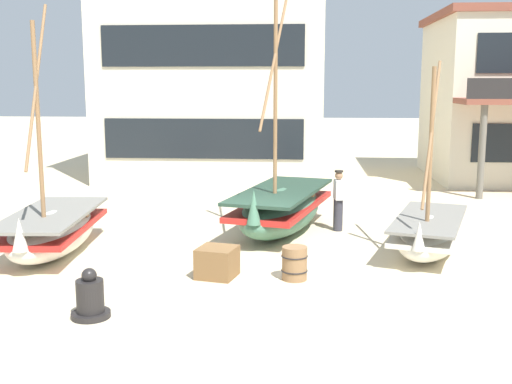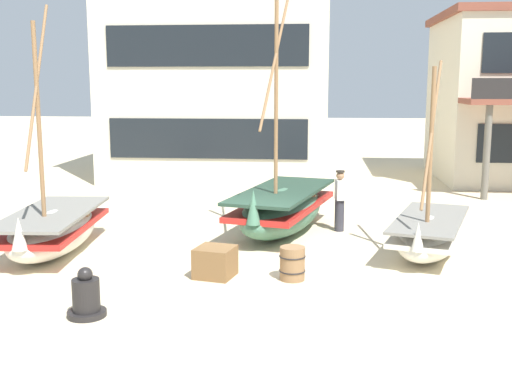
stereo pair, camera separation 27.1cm
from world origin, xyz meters
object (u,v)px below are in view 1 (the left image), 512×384
Objects in this scene: fishing_boat_centre_large at (52,230)px; fishing_boat_far_right at (281,208)px; fisherman_by_hull at (338,201)px; capstan_winch at (90,299)px; wooden_barrel at (294,263)px; cargo_crate at (217,262)px; fishing_boat_near_left at (429,233)px; harbor_building_main at (215,51)px.

fishing_boat_far_right is at bearing 25.52° from fishing_boat_centre_large.
capstan_winch is (-4.62, -6.91, -0.49)m from fisherman_by_hull.
fisherman_by_hull is at bearing 75.98° from wooden_barrel.
cargo_crate is (-2.74, -4.44, -0.51)m from fisherman_by_hull.
fishing_boat_near_left is 4.05m from fishing_boat_far_right.
fishing_boat_centre_large is 6.54× the size of capstan_winch.
fisherman_by_hull is 4.65m from wooden_barrel.
fisherman_by_hull is 2.20× the size of cargo_crate.
fishing_boat_near_left is 0.68× the size of fishing_boat_far_right.
fishing_boat_far_right is (-3.61, 1.84, 0.17)m from fishing_boat_near_left.
wooden_barrel is (5.81, -1.59, -0.22)m from fishing_boat_centre_large.
wooden_barrel is at bearing -75.77° from harbor_building_main.
harbor_building_main reaches higher than fishing_boat_near_left.
harbor_building_main is at bearing 119.19° from fishing_boat_near_left.
fishing_boat_near_left is 5.96× the size of cargo_crate.
harbor_building_main is at bearing 80.83° from fishing_boat_centre_large.
fishing_boat_centre_large is at bearing 164.73° from wooden_barrel.
fishing_boat_centre_large is at bearing -157.27° from fisherman_by_hull.
capstan_winch is (-3.06, -6.57, -0.33)m from fishing_boat_far_right.
fishing_boat_far_right is at bearing 96.05° from wooden_barrel.
capstan_winch is at bearing -145.33° from wooden_barrel.
capstan_winch reaches higher than wooden_barrel.
fisherman_by_hull is 0.16× the size of harbor_building_main.
harbor_building_main is (-2.08, 14.55, 5.07)m from cargo_crate.
fishing_boat_far_right is 3.98× the size of fisherman_by_hull.
fishing_boat_far_right is at bearing 152.96° from fishing_boat_near_left.
fishing_boat_near_left is at bearing 25.20° from cargo_crate.
fishing_boat_near_left is 0.78× the size of fishing_boat_centre_large.
fisherman_by_hull reaches higher than wooden_barrel.
capstan_winch reaches higher than cargo_crate.
fishing_boat_far_right is 7.52× the size of capstan_winch.
fishing_boat_near_left is at bearing 36.07° from wooden_barrel.
fishing_boat_centre_large is (-8.97, -0.72, 0.06)m from fishing_boat_near_left.
cargo_crate is (-1.18, -4.09, -0.35)m from fishing_boat_far_right.
fishing_boat_near_left is 8.18m from capstan_winch.
capstan_winch is 1.16× the size of cargo_crate.
cargo_crate is at bearing 178.15° from wooden_barrel.
capstan_winch is at bearing -60.09° from fishing_boat_centre_large.
fishing_boat_near_left is 3.01m from fisherman_by_hull.
harbor_building_main is (-6.87, 12.30, 4.89)m from fishing_boat_near_left.
fishing_boat_centre_large is at bearing -154.48° from fishing_boat_far_right.
fishing_boat_near_left is 2.70× the size of fisherman_by_hull.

